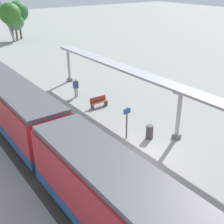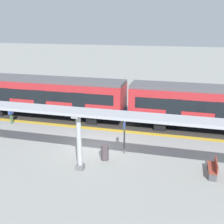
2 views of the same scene
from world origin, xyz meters
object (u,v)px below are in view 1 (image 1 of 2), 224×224
at_px(train_far_carriage, 9,102).
at_px(canopy_pillar_third, 69,65).
at_px(canopy_pillar_second, 179,115).
at_px(trash_bin, 150,132).
at_px(bench_near_end, 99,102).
at_px(passenger_by_the_benches, 76,86).
at_px(platform_info_sign, 127,120).

xyz_separation_m(train_far_carriage, canopy_pillar_third, (8.10, 6.19, -0.12)).
relative_size(train_far_carriage, canopy_pillar_second, 4.11).
distance_m(canopy_pillar_second, trash_bin, 2.19).
distance_m(train_far_carriage, bench_near_end, 7.05).
xyz_separation_m(train_far_carriage, passenger_by_the_benches, (6.45, 2.01, -0.80)).
bearing_deg(platform_info_sign, passenger_by_the_benches, 83.23).
xyz_separation_m(train_far_carriage, trash_bin, (6.64, -7.26, -1.36)).
bearing_deg(train_far_carriage, bench_near_end, -8.25).
xyz_separation_m(trash_bin, platform_info_sign, (-1.17, 0.96, 0.86)).
bearing_deg(canopy_pillar_third, passenger_by_the_benches, -111.51).
distance_m(canopy_pillar_third, passenger_by_the_benches, 4.54).
bearing_deg(bench_near_end, canopy_pillar_second, -80.26).
bearing_deg(platform_info_sign, trash_bin, -39.14).
height_order(canopy_pillar_second, bench_near_end, canopy_pillar_second).
bearing_deg(passenger_by_the_benches, train_far_carriage, -162.72).
height_order(platform_info_sign, passenger_by_the_benches, platform_info_sign).
height_order(canopy_pillar_third, platform_info_sign, canopy_pillar_third).
distance_m(train_far_carriage, canopy_pillar_second, 11.61).
bearing_deg(train_far_carriage, canopy_pillar_second, -45.74).
xyz_separation_m(train_far_carriage, canopy_pillar_second, (8.10, -8.31, -0.12)).
bearing_deg(canopy_pillar_second, platform_info_sign, 142.70).
bearing_deg(trash_bin, canopy_pillar_second, -35.76).
height_order(bench_near_end, trash_bin, trash_bin).
distance_m(bench_near_end, platform_info_sign, 5.56).
xyz_separation_m(canopy_pillar_second, passenger_by_the_benches, (-1.65, 10.32, -0.68)).
relative_size(platform_info_sign, passenger_by_the_benches, 1.33).
relative_size(canopy_pillar_second, platform_info_sign, 1.54).
distance_m(platform_info_sign, passenger_by_the_benches, 8.38).
distance_m(train_far_carriage, passenger_by_the_benches, 6.80).
distance_m(trash_bin, passenger_by_the_benches, 9.29).
distance_m(canopy_pillar_third, platform_info_sign, 12.77).
bearing_deg(train_far_carriage, canopy_pillar_third, 37.37).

